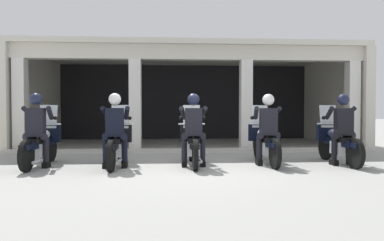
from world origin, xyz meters
The scene contains 13 objects.
ground_plane centered at (0.00, 3.00, 0.00)m, with size 80.00×80.00×0.00m, color #999993.
station_building centered at (0.13, 5.82, 2.17)m, with size 11.19×5.23×3.35m.
kerb_strip centered at (0.13, 2.62, 0.06)m, with size 10.69×0.24×0.12m, color #B7B5AD.
motorcycle_far_left centered at (-3.34, 0.41, 0.50)m, with size 0.62×2.04×1.35m.
police_officer_far_left centered at (-3.34, 0.12, 0.94)m, with size 0.63×0.61×1.58m.
motorcycle_left centered at (-1.67, 0.30, 0.50)m, with size 0.62×2.04×1.35m.
police_officer_left centered at (-1.67, 0.02, 0.94)m, with size 0.63×0.61×1.58m.
motorcycle_center centered at (0.00, 0.36, 0.50)m, with size 0.62×2.04×1.35m.
police_officer_center centered at (0.00, 0.08, 0.94)m, with size 0.63×0.61×1.58m.
motorcycle_right centered at (1.67, 0.46, 0.50)m, with size 0.62×2.04×1.35m.
police_officer_right centered at (1.67, 0.17, 0.94)m, with size 0.63×0.61×1.58m.
motorcycle_far_right centered at (3.34, 0.37, 0.50)m, with size 0.62×2.04×1.35m.
police_officer_far_right centered at (3.34, 0.09, 0.94)m, with size 0.63×0.61×1.58m.
Camera 1 is at (-0.49, -7.44, 1.21)m, focal length 32.61 mm.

